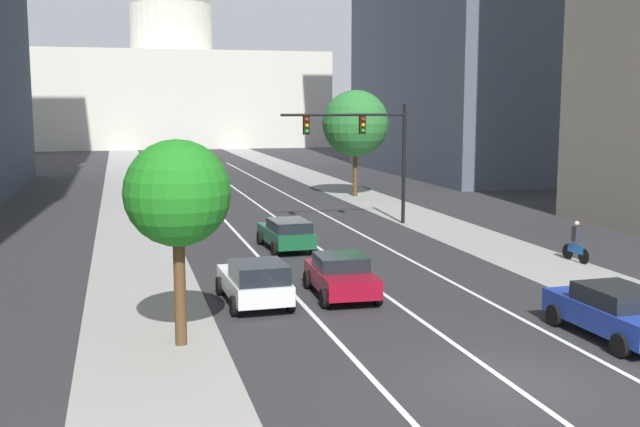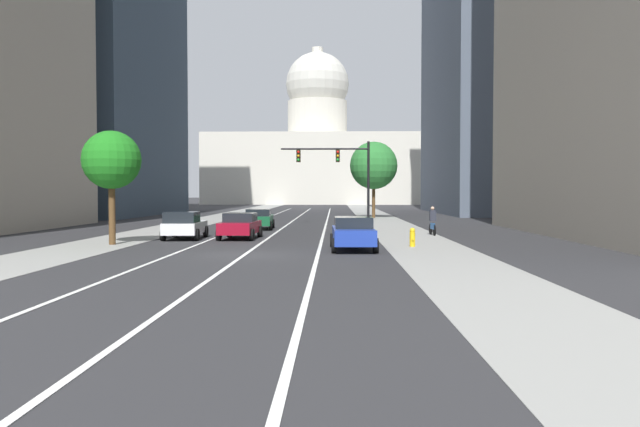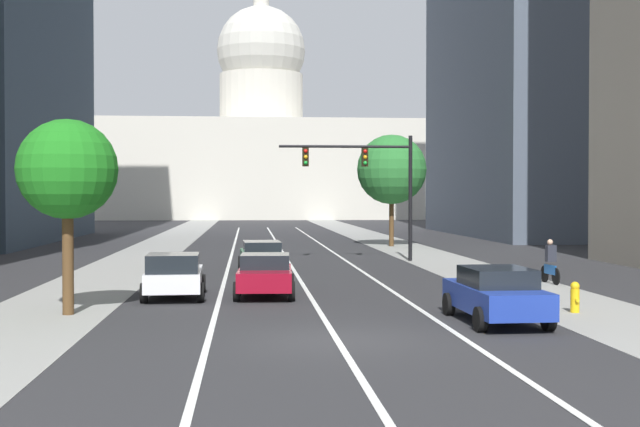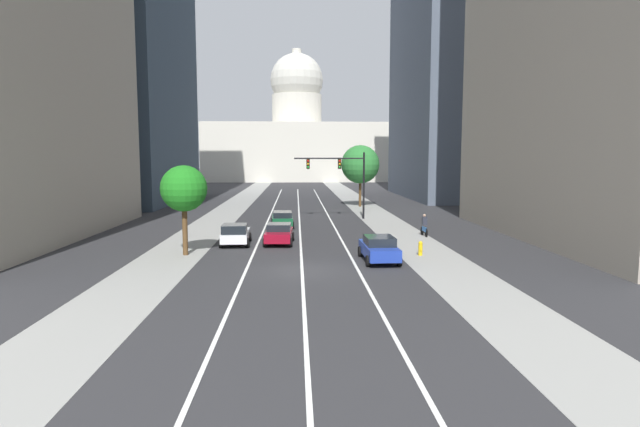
% 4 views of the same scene
% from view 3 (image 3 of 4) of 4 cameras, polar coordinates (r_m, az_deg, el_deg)
% --- Properties ---
extents(ground_plane, '(400.00, 400.00, 0.00)m').
position_cam_3_polar(ground_plane, '(59.75, -2.91, -2.05)').
color(ground_plane, '#2B2B2D').
extents(sidewalk_left, '(3.88, 130.00, 0.01)m').
position_cam_3_polar(sidewalk_left, '(55.04, -11.06, -2.35)').
color(sidewalk_left, gray).
rests_on(sidewalk_left, ground).
extents(sidewalk_right, '(3.88, 130.00, 0.01)m').
position_cam_3_polar(sidewalk_right, '(55.64, 5.51, -2.29)').
color(sidewalk_right, gray).
rests_on(sidewalk_right, ground).
extents(lane_stripe_left, '(0.16, 90.00, 0.01)m').
position_cam_3_polar(lane_stripe_left, '(44.75, -6.11, -3.14)').
color(lane_stripe_left, white).
rests_on(lane_stripe_left, ground).
extents(lane_stripe_center, '(0.16, 90.00, 0.01)m').
position_cam_3_polar(lane_stripe_center, '(44.79, -2.24, -3.13)').
color(lane_stripe_center, white).
rests_on(lane_stripe_center, ground).
extents(lane_stripe_right, '(0.16, 90.00, 0.01)m').
position_cam_3_polar(lane_stripe_right, '(45.03, 1.60, -3.10)').
color(lane_stripe_right, white).
rests_on(lane_stripe_right, ground).
extents(capitol_building, '(45.73, 23.67, 33.17)m').
position_cam_3_polar(capitol_building, '(128.53, -4.00, 4.22)').
color(capitol_building, beige).
rests_on(capitol_building, ground).
extents(car_blue, '(2.08, 4.42, 1.49)m').
position_cam_3_polar(car_blue, '(23.05, 11.84, -5.35)').
color(car_blue, '#1E389E').
rests_on(car_blue, ground).
extents(car_green, '(2.06, 4.26, 1.42)m').
position_cam_3_polar(car_green, '(37.23, -4.01, -2.86)').
color(car_green, '#14512D').
rests_on(car_green, ground).
extents(car_crimson, '(2.12, 4.07, 1.43)m').
position_cam_3_polar(car_crimson, '(28.53, -3.75, -4.14)').
color(car_crimson, maroon).
rests_on(car_crimson, ground).
extents(car_white, '(2.11, 4.08, 1.52)m').
position_cam_3_polar(car_white, '(28.27, -9.86, -4.12)').
color(car_white, silver).
rests_on(car_white, ground).
extents(traffic_signal_mast, '(6.93, 0.39, 6.52)m').
position_cam_3_polar(traffic_signal_mast, '(43.53, 3.37, 2.80)').
color(traffic_signal_mast, black).
rests_on(traffic_signal_mast, ground).
extents(fire_hydrant, '(0.26, 0.35, 0.91)m').
position_cam_3_polar(fire_hydrant, '(25.59, 16.90, -5.43)').
color(fire_hydrant, yellow).
rests_on(fire_hydrant, ground).
extents(cyclist, '(0.38, 1.70, 1.72)m').
position_cam_3_polar(cyclist, '(33.63, 15.35, -3.18)').
color(cyclist, black).
rests_on(cyclist, ground).
extents(street_tree_mid_left, '(2.85, 2.85, 5.59)m').
position_cam_3_polar(street_tree_mid_left, '(24.95, -16.75, 2.82)').
color(street_tree_mid_left, '#51381E').
rests_on(street_tree_mid_left, ground).
extents(street_tree_near_right, '(4.67, 4.67, 7.50)m').
position_cam_3_polar(street_tree_near_right, '(56.59, 4.87, 2.98)').
color(street_tree_near_right, '#51381E').
rests_on(street_tree_near_right, ground).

